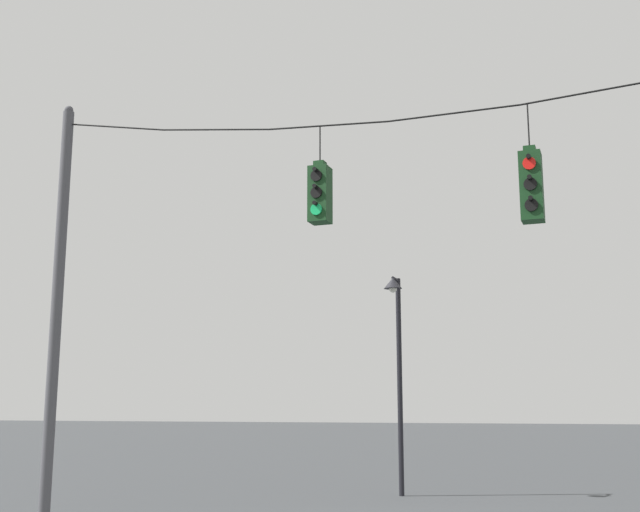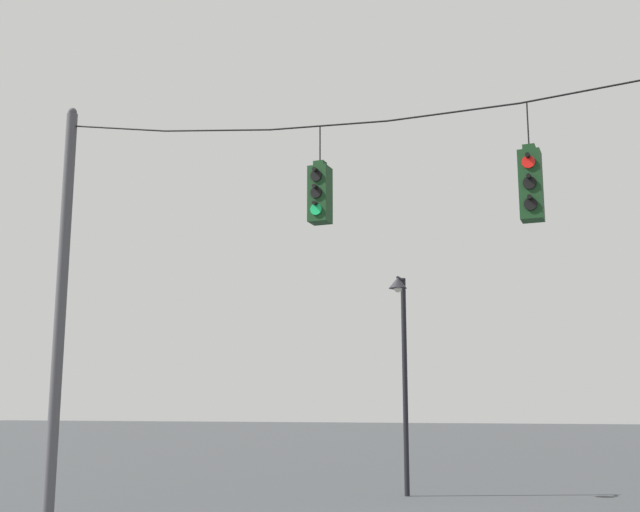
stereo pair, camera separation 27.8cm
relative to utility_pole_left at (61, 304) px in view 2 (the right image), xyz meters
The scene contains 5 objects.
utility_pole_left is the anchor object (origin of this frame).
span_wire 8.23m from the utility_pole_left, ahead, with size 15.28×0.03×0.81m.
traffic_light_near_left_pole 5.57m from the utility_pole_left, ahead, with size 0.34×0.58×1.72m.
traffic_light_near_right_pole 8.96m from the utility_pole_left, ahead, with size 0.34×0.58×1.93m.
street_lamp 7.75m from the utility_pole_left, 48.68° to the left, with size 0.43×0.74×5.03m.
Camera 2 is at (2.52, -12.59, 1.96)m, focal length 45.00 mm.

